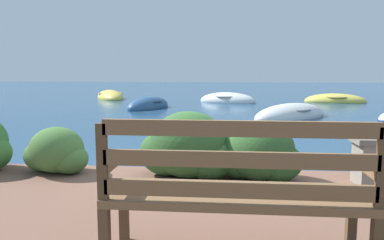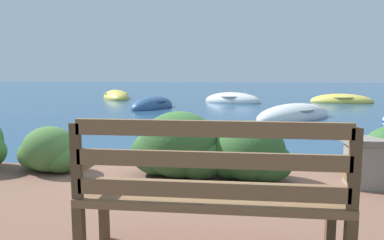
{
  "view_description": "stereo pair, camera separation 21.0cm",
  "coord_description": "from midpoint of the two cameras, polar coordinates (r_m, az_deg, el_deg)",
  "views": [
    {
      "loc": [
        0.04,
        -4.49,
        1.42
      ],
      "look_at": [
        -0.69,
        3.58,
        0.34
      ],
      "focal_mm": 35.0,
      "sensor_mm": 36.0,
      "label": 1
    },
    {
      "loc": [
        0.25,
        -4.46,
        1.42
      ],
      "look_at": [
        -0.69,
        3.58,
        0.34
      ],
      "focal_mm": 35.0,
      "sensor_mm": 36.0,
      "label": 2
    }
  ],
  "objects": [
    {
      "name": "ground_plane",
      "position": [
        4.7,
        4.61,
        -10.01
      ],
      "size": [
        80.0,
        80.0,
        0.0
      ],
      "color": "navy"
    },
    {
      "name": "rowboat_mid",
      "position": [
        14.09,
        -5.59,
        2.06
      ],
      "size": [
        1.76,
        2.52,
        0.77
      ],
      "rotation": [
        0.0,
        0.0,
        4.33
      ],
      "color": "#2D517A",
      "rests_on": "ground_plane"
    },
    {
      "name": "park_bench",
      "position": [
        2.31,
        5.56,
        -10.46
      ],
      "size": [
        1.62,
        0.48,
        0.93
      ],
      "rotation": [
        0.0,
        0.0,
        -0.04
      ],
      "color": "brown",
      "rests_on": "patio_terrace"
    },
    {
      "name": "rowboat_outer",
      "position": [
        17.78,
        22.13,
        2.67
      ],
      "size": [
        2.78,
        1.61,
        0.68
      ],
      "rotation": [
        0.0,
        0.0,
        6.15
      ],
      "color": "#DBC64C",
      "rests_on": "ground_plane"
    },
    {
      "name": "rowboat_nearest",
      "position": [
        11.45,
        15.8,
        0.53
      ],
      "size": [
        2.93,
        2.89,
        0.78
      ],
      "rotation": [
        0.0,
        0.0,
        0.77
      ],
      "color": "silver",
      "rests_on": "ground_plane"
    },
    {
      "name": "hedge_clump_right",
      "position": [
        4.16,
        9.98,
        -5.19
      ],
      "size": [
        0.97,
        0.7,
        0.66
      ],
      "color": "#2D5628",
      "rests_on": "patio_terrace"
    },
    {
      "name": "hedge_clump_left",
      "position": [
        4.72,
        -19.76,
        -4.62
      ],
      "size": [
        0.8,
        0.58,
        0.54
      ],
      "color": "#426B33",
      "rests_on": "patio_terrace"
    },
    {
      "name": "rowboat_distant",
      "position": [
        19.28,
        -11.16,
        3.44
      ],
      "size": [
        2.45,
        3.32,
        0.75
      ],
      "rotation": [
        0.0,
        0.0,
        2.03
      ],
      "color": "#DBC64C",
      "rests_on": "ground_plane"
    },
    {
      "name": "rowboat_far",
      "position": [
        16.64,
        6.54,
        2.9
      ],
      "size": [
        2.83,
        2.07,
        0.78
      ],
      "rotation": [
        0.0,
        0.0,
        5.9
      ],
      "color": "silver",
      "rests_on": "ground_plane"
    },
    {
      "name": "hedge_clump_centre",
      "position": [
        4.22,
        -0.71,
        -4.39
      ],
      "size": [
        1.1,
        0.79,
        0.75
      ],
      "color": "#2D5628",
      "rests_on": "patio_terrace"
    }
  ]
}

